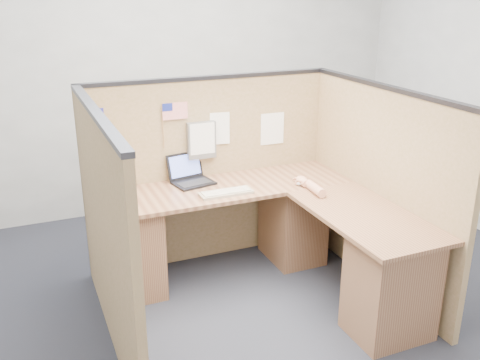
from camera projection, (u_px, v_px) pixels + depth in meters
name	position (u px, v px, depth m)	size (l,w,h in m)	color
floor	(261.00, 314.00, 3.76)	(5.00, 5.00, 0.00)	black
wall_back	(166.00, 71.00, 5.24)	(5.00, 5.00, 0.00)	#A2A4A7
cubicle_partitions	(238.00, 192.00, 3.87)	(2.06, 1.83, 1.53)	olive
l_desk	(268.00, 242.00, 3.94)	(1.95, 1.75, 0.73)	brown
laptop	(191.00, 175.00, 4.18)	(0.34, 0.34, 0.22)	black
keyboard	(226.00, 193.00, 3.94)	(0.40, 0.14, 0.03)	gray
mouse	(301.00, 182.00, 4.12)	(0.10, 0.06, 0.04)	silver
hand_forearm	(311.00, 186.00, 4.01)	(0.10, 0.36, 0.08)	tan
blue_poster	(97.00, 125.00, 3.86)	(0.18, 0.00, 0.24)	navy
american_flag	(172.00, 113.00, 4.04)	(0.20, 0.01, 0.35)	olive
file_holder	(202.00, 140.00, 4.19)	(0.23, 0.05, 0.29)	slate
paper_left	(217.00, 129.00, 4.24)	(0.20, 0.00, 0.26)	white
paper_right	(272.00, 129.00, 4.44)	(0.21, 0.00, 0.26)	white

